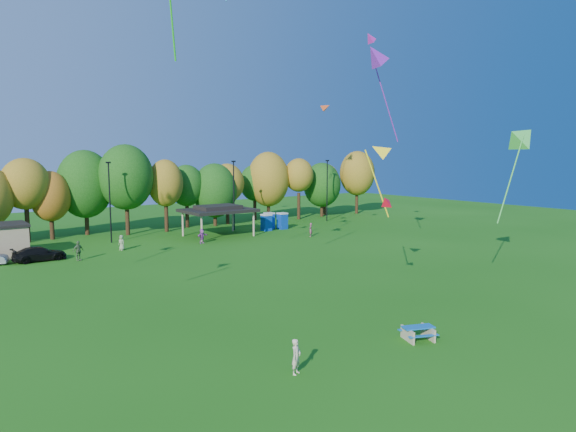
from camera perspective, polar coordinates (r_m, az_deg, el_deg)
ground at (r=25.76m, az=5.22°, el=-15.68°), size 160.00×160.00×0.00m
tree_line at (r=65.07m, az=-23.23°, el=2.80°), size 93.57×10.55×11.15m
lamp_posts at (r=60.63m, az=-19.19°, el=1.76°), size 64.50×0.25×9.09m
pavilion at (r=62.70m, az=-7.78°, el=0.69°), size 8.20×6.20×3.77m
porta_potties at (r=67.93m, az=-1.71°, el=-0.59°), size 3.75×2.37×2.18m
picnic_table at (r=28.94m, az=14.25°, el=-12.39°), size 2.10×1.93×0.74m
kite_flyer at (r=23.93m, az=0.91°, el=-15.36°), size 0.70×0.61×1.62m
car_d at (r=53.19m, az=-25.90°, el=-3.80°), size 4.71×2.00×1.35m
far_person_0 at (r=51.84m, az=-22.29°, el=-3.60°), size 1.18×0.80×1.86m
far_person_1 at (r=55.91m, az=-18.01°, el=-2.83°), size 0.76×0.91×1.60m
far_person_2 at (r=62.08m, az=2.52°, el=-1.54°), size 0.71×0.71×1.65m
far_person_3 at (r=58.05m, az=-9.54°, el=-2.22°), size 1.61×0.95×1.65m
kite_0 at (r=52.71m, az=9.11°, el=18.99°), size 1.61×1.31×1.43m
kite_2 at (r=34.16m, az=10.83°, el=1.63°), size 1.35×1.18×1.12m
kite_3 at (r=35.02m, az=10.07°, el=7.02°), size 2.67×2.83×5.45m
kite_4 at (r=57.31m, az=4.24°, el=11.95°), size 1.57×1.59×1.30m
kite_10 at (r=43.57m, az=24.71°, el=8.00°), size 4.86×2.55×7.88m
kite_12 at (r=47.26m, az=9.70°, el=17.11°), size 5.22×2.83×8.70m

